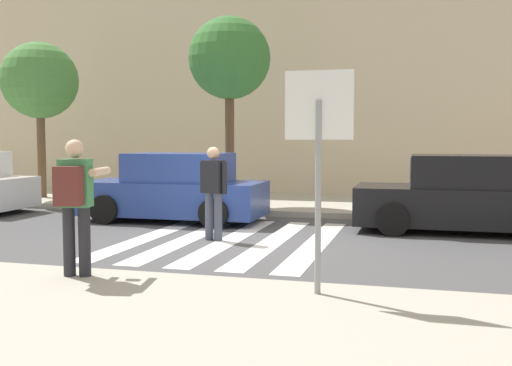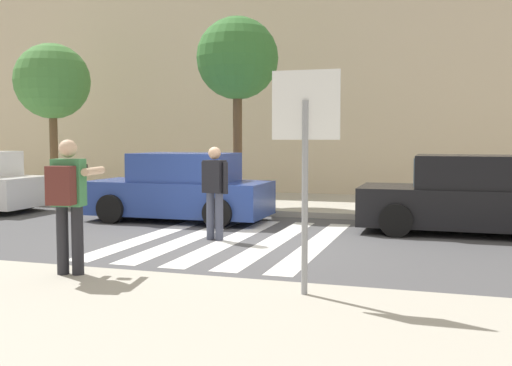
{
  "view_description": "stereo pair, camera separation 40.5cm",
  "coord_description": "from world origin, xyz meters",
  "px_view_note": "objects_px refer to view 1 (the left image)",
  "views": [
    {
      "loc": [
        3.36,
        -10.26,
        1.88
      ],
      "look_at": [
        0.6,
        -0.2,
        1.1
      ],
      "focal_mm": 42.0,
      "sensor_mm": 36.0,
      "label": 1
    },
    {
      "loc": [
        3.75,
        -10.15,
        1.88
      ],
      "look_at": [
        0.6,
        -0.2,
        1.1
      ],
      "focal_mm": 42.0,
      "sensor_mm": 36.0,
      "label": 2
    }
  ],
  "objects_px": {
    "parked_car_black": "(462,196)",
    "street_tree_west": "(40,81)",
    "parked_car_blue": "(175,189)",
    "pedestrian_crossing": "(213,188)",
    "street_tree_center": "(229,60)",
    "photographer_with_backpack": "(75,195)",
    "stop_sign": "(319,132)"
  },
  "relations": [
    {
      "from": "parked_car_black",
      "to": "street_tree_west",
      "type": "bearing_deg",
      "value": 166.32
    },
    {
      "from": "parked_car_blue",
      "to": "parked_car_black",
      "type": "bearing_deg",
      "value": -0.0
    },
    {
      "from": "parked_car_blue",
      "to": "street_tree_center",
      "type": "bearing_deg",
      "value": 77.26
    },
    {
      "from": "street_tree_west",
      "to": "stop_sign",
      "type": "bearing_deg",
      "value": -42.24
    },
    {
      "from": "pedestrian_crossing",
      "to": "parked_car_black",
      "type": "xyz_separation_m",
      "value": [
        4.48,
        2.22,
        -0.25
      ]
    },
    {
      "from": "street_tree_center",
      "to": "stop_sign",
      "type": "bearing_deg",
      "value": -65.98
    },
    {
      "from": "stop_sign",
      "to": "parked_car_blue",
      "type": "xyz_separation_m",
      "value": [
        -4.27,
        6.0,
        -1.22
      ]
    },
    {
      "from": "photographer_with_backpack",
      "to": "street_tree_west",
      "type": "height_order",
      "value": "street_tree_west"
    },
    {
      "from": "parked_car_blue",
      "to": "parked_car_black",
      "type": "distance_m",
      "value": 6.18
    },
    {
      "from": "photographer_with_backpack",
      "to": "street_tree_center",
      "type": "height_order",
      "value": "street_tree_center"
    },
    {
      "from": "pedestrian_crossing",
      "to": "parked_car_blue",
      "type": "height_order",
      "value": "pedestrian_crossing"
    },
    {
      "from": "photographer_with_backpack",
      "to": "parked_car_black",
      "type": "xyz_separation_m",
      "value": [
        4.99,
        5.99,
        -0.44
      ]
    },
    {
      "from": "parked_car_blue",
      "to": "photographer_with_backpack",
      "type": "bearing_deg",
      "value": -78.69
    },
    {
      "from": "parked_car_black",
      "to": "parked_car_blue",
      "type": "bearing_deg",
      "value": 180.0
    },
    {
      "from": "pedestrian_crossing",
      "to": "street_tree_center",
      "type": "height_order",
      "value": "street_tree_center"
    },
    {
      "from": "photographer_with_backpack",
      "to": "parked_car_black",
      "type": "bearing_deg",
      "value": 50.22
    },
    {
      "from": "stop_sign",
      "to": "pedestrian_crossing",
      "type": "bearing_deg",
      "value": 124.18
    },
    {
      "from": "stop_sign",
      "to": "street_tree_west",
      "type": "xyz_separation_m",
      "value": [
        -9.73,
        8.84,
        1.6
      ]
    },
    {
      "from": "street_tree_center",
      "to": "parked_car_black",
      "type": "bearing_deg",
      "value": -22.81
    },
    {
      "from": "parked_car_black",
      "to": "street_tree_center",
      "type": "relative_size",
      "value": 0.84
    },
    {
      "from": "parked_car_black",
      "to": "photographer_with_backpack",
      "type": "bearing_deg",
      "value": -129.78
    },
    {
      "from": "pedestrian_crossing",
      "to": "parked_car_blue",
      "type": "xyz_separation_m",
      "value": [
        -1.7,
        2.22,
        -0.25
      ]
    },
    {
      "from": "photographer_with_backpack",
      "to": "street_tree_center",
      "type": "bearing_deg",
      "value": 94.52
    },
    {
      "from": "stop_sign",
      "to": "parked_car_blue",
      "type": "relative_size",
      "value": 0.61
    },
    {
      "from": "pedestrian_crossing",
      "to": "street_tree_west",
      "type": "bearing_deg",
      "value": 144.79
    },
    {
      "from": "parked_car_black",
      "to": "street_tree_west",
      "type": "height_order",
      "value": "street_tree_west"
    },
    {
      "from": "photographer_with_backpack",
      "to": "parked_car_blue",
      "type": "relative_size",
      "value": 0.42
    },
    {
      "from": "parked_car_blue",
      "to": "street_tree_west",
      "type": "bearing_deg",
      "value": 152.57
    },
    {
      "from": "parked_car_blue",
      "to": "street_tree_center",
      "type": "xyz_separation_m",
      "value": [
        0.54,
        2.37,
        3.19
      ]
    },
    {
      "from": "pedestrian_crossing",
      "to": "street_tree_center",
      "type": "relative_size",
      "value": 0.35
    },
    {
      "from": "pedestrian_crossing",
      "to": "parked_car_blue",
      "type": "bearing_deg",
      "value": 127.46
    },
    {
      "from": "stop_sign",
      "to": "parked_car_blue",
      "type": "distance_m",
      "value": 7.47
    }
  ]
}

